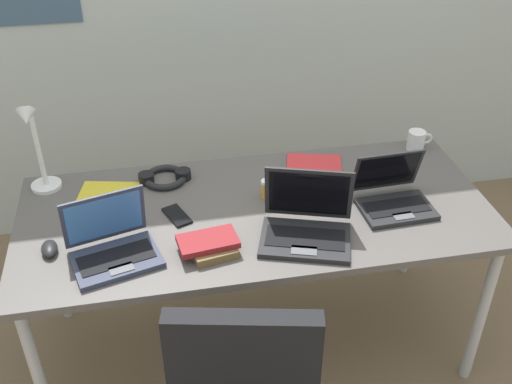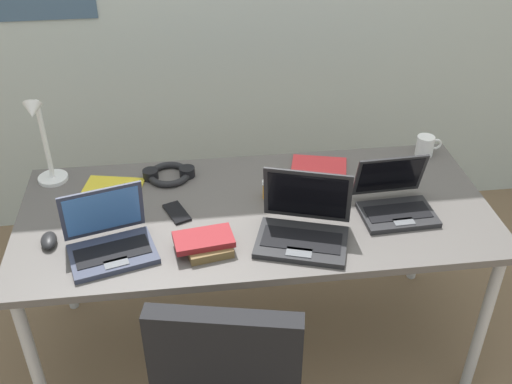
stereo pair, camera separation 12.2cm
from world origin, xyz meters
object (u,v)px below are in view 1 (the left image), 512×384
at_px(book_stack, 210,245).
at_px(paper_folder_back_left, 104,204).
at_px(desk_lamp, 36,149).
at_px(paper_folder_near_mouse, 314,174).
at_px(cell_phone, 177,216).
at_px(laptop_near_mouse, 113,246).
at_px(coffee_mug, 417,140).
at_px(laptop_mid_desk, 306,225).
at_px(laptop_center, 393,197).
at_px(headphones, 165,177).
at_px(computer_mouse, 49,249).
at_px(pill_bottle, 266,189).

relative_size(book_stack, paper_folder_back_left, 0.71).
xyz_separation_m(desk_lamp, paper_folder_near_mouse, (1.08, -0.08, -0.19)).
bearing_deg(desk_lamp, cell_phone, -28.11).
relative_size(laptop_near_mouse, coffee_mug, 2.98).
bearing_deg(laptop_mid_desk, desk_lamp, 153.50).
relative_size(laptop_center, headphones, 1.33).
bearing_deg(computer_mouse, desk_lamp, 90.91).
bearing_deg(cell_phone, desk_lamp, 130.04).
bearing_deg(coffee_mug, paper_folder_back_left, -172.48).
bearing_deg(paper_folder_near_mouse, book_stack, -139.71).
distance_m(headphones, pill_bottle, 0.43).
height_order(headphones, paper_folder_back_left, headphones).
bearing_deg(pill_bottle, paper_folder_near_mouse, 28.71).
distance_m(laptop_center, book_stack, 0.74).
bearing_deg(paper_folder_back_left, paper_folder_near_mouse, 4.04).
bearing_deg(laptop_near_mouse, paper_folder_back_left, 96.68).
bearing_deg(book_stack, coffee_mug, 28.33).
distance_m(cell_phone, coffee_mug, 1.13).
bearing_deg(computer_mouse, headphones, 36.33).
relative_size(laptop_near_mouse, paper_folder_back_left, 1.09).
bearing_deg(paper_folder_near_mouse, laptop_near_mouse, -155.11).
bearing_deg(pill_bottle, paper_folder_back_left, 173.92).
relative_size(cell_phone, book_stack, 0.62).
xyz_separation_m(computer_mouse, headphones, (0.42, 0.39, -0.00)).
distance_m(cell_phone, paper_folder_near_mouse, 0.62).
bearing_deg(desk_lamp, coffee_mug, 1.47).
distance_m(desk_lamp, laptop_center, 1.38).
height_order(pill_bottle, paper_folder_near_mouse, pill_bottle).
relative_size(headphones, pill_bottle, 2.71).
distance_m(desk_lamp, paper_folder_back_left, 0.33).
xyz_separation_m(book_stack, paper_folder_back_left, (-0.37, 0.35, -0.02)).
bearing_deg(paper_folder_near_mouse, headphones, 173.34).
relative_size(laptop_center, computer_mouse, 2.95).
bearing_deg(pill_bottle, laptop_mid_desk, -71.06).
distance_m(pill_bottle, book_stack, 0.38).
relative_size(cell_phone, pill_bottle, 1.72).
relative_size(laptop_center, laptop_near_mouse, 0.84).
xyz_separation_m(cell_phone, pill_bottle, (0.35, 0.06, 0.04)).
height_order(laptop_near_mouse, paper_folder_near_mouse, laptop_near_mouse).
height_order(laptop_center, laptop_near_mouse, laptop_near_mouse).
height_order(computer_mouse, paper_folder_near_mouse, computer_mouse).
height_order(computer_mouse, headphones, headphones).
height_order(desk_lamp, laptop_mid_desk, desk_lamp).
height_order(desk_lamp, paper_folder_back_left, desk_lamp).
height_order(cell_phone, coffee_mug, coffee_mug).
relative_size(cell_phone, headphones, 0.64).
bearing_deg(laptop_mid_desk, cell_phone, 155.37).
bearing_deg(headphones, cell_phone, -84.15).
bearing_deg(laptop_center, laptop_mid_desk, -162.55).
height_order(paper_folder_near_mouse, paper_folder_back_left, same).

